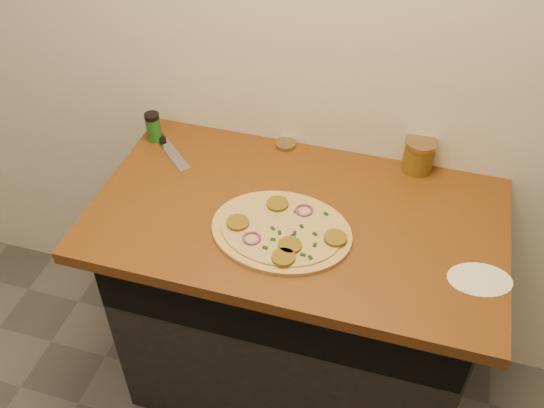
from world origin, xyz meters
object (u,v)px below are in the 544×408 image
(pizza, at_px, (282,230))
(salsa_jar, at_px, (419,155))
(chefs_knife, at_px, (165,143))
(spice_shaker, at_px, (153,127))

(pizza, bearing_deg, salsa_jar, 50.08)
(chefs_knife, bearing_deg, salsa_jar, 7.15)
(pizza, relative_size, chefs_knife, 1.80)
(pizza, bearing_deg, chefs_knife, 148.87)
(chefs_knife, xyz_separation_m, salsa_jar, (0.82, 0.10, 0.05))
(pizza, relative_size, spice_shaker, 4.08)
(chefs_knife, xyz_separation_m, spice_shaker, (-0.04, 0.02, 0.05))
(spice_shaker, bearing_deg, pizza, -30.42)
(salsa_jar, distance_m, spice_shaker, 0.86)
(salsa_jar, bearing_deg, spice_shaker, -174.26)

